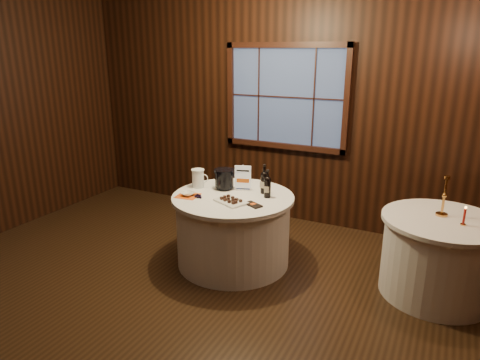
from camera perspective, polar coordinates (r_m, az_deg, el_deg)
The scene contains 16 objects.
ground at distance 4.05m, azimuth -7.77°, elevation -16.68°, with size 6.00×6.00×0.00m, color black.
back_wall at distance 5.62m, azimuth 6.16°, elevation 9.90°, with size 6.00×0.10×3.00m.
main_table at distance 4.61m, azimuth -0.92°, elevation -6.58°, with size 1.28×1.28×0.77m.
side_table at distance 4.44m, azimuth 24.92°, elevation -9.26°, with size 1.08×1.08×0.77m.
sign_stand at distance 4.62m, azimuth 0.38°, elevation -0.18°, with size 0.17×0.12×0.29m.
port_bottle_left at distance 4.51m, azimuth 3.24°, elevation -0.12°, with size 0.08×0.08×0.32m.
port_bottle_right at distance 4.39m, azimuth 3.68°, elevation -0.74°, with size 0.07×0.08×0.29m.
ice_bucket at distance 4.65m, azimuth -2.11°, elevation 0.18°, with size 0.22×0.22×0.22m.
chocolate_plate at distance 4.27m, azimuth -1.22°, elevation -2.78°, with size 0.38×0.32×0.05m.
chocolate_box at distance 4.19m, azimuth 1.76°, elevation -3.31°, with size 0.19×0.10×0.02m, color black.
grape_bunch at distance 4.43m, azimuth -5.48°, elevation -2.11°, with size 0.15×0.09×0.04m.
glass_pitcher at distance 4.74m, azimuth -5.60°, elevation 0.25°, with size 0.19×0.14×0.20m.
orange_napkin at distance 4.50m, azimuth -6.97°, elevation -2.09°, with size 0.22×0.22×0.00m, color #DB5112.
cracker_bowl at distance 4.49m, azimuth -6.98°, elevation -1.86°, with size 0.14×0.14×0.03m, color silver.
brass_candlestick at distance 4.32m, azimuth 25.49°, elevation -2.59°, with size 0.11×0.11×0.38m.
red_candle at distance 4.20m, azimuth 27.71°, elevation -4.46°, with size 0.05×0.05×0.17m.
Camera 1 is at (1.97, -2.74, 2.24)m, focal length 32.00 mm.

